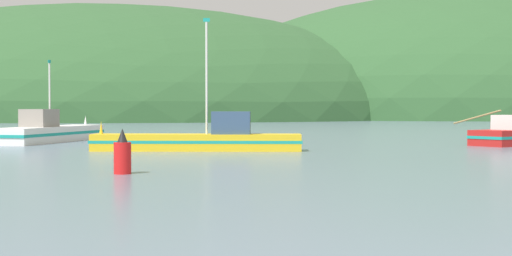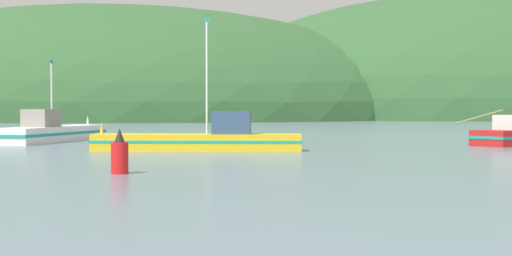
# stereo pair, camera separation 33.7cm
# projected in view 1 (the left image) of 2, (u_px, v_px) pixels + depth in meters

# --- Properties ---
(hill_mid_right) EXTENTS (135.10, 108.08, 57.01)m
(hill_mid_right) POSITION_uv_depth(u_px,v_px,m) (460.00, 117.00, 177.23)
(hill_mid_right) COLOR #2D562D
(hill_mid_right) RESTS_ON ground
(hill_far_left) EXTENTS (148.75, 119.00, 49.26)m
(hill_far_left) POSITION_uv_depth(u_px,v_px,m) (105.00, 118.00, 169.17)
(hill_far_left) COLOR #2D562D
(hill_far_left) RESTS_ON ground
(fishing_boat_yellow) EXTENTS (11.52, 2.07, 7.22)m
(fishing_boat_yellow) POSITION_uv_depth(u_px,v_px,m) (201.00, 139.00, 40.59)
(fishing_boat_yellow) COLOR gold
(fishing_boat_yellow) RESTS_ON ground
(fishing_boat_white) EXTENTS (5.09, 11.73, 5.60)m
(fishing_boat_white) POSITION_uv_depth(u_px,v_px,m) (49.00, 132.00, 50.93)
(fishing_boat_white) COLOR white
(fishing_boat_white) RESTS_ON ground
(channel_buoy) EXTENTS (0.62, 0.62, 1.63)m
(channel_buoy) POSITION_uv_depth(u_px,v_px,m) (122.00, 155.00, 26.52)
(channel_buoy) COLOR red
(channel_buoy) RESTS_ON ground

